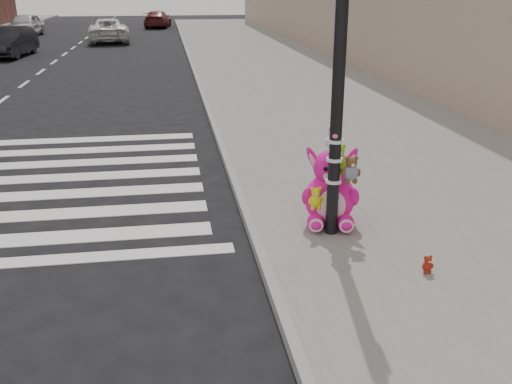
{
  "coord_description": "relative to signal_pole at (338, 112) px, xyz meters",
  "views": [
    {
      "loc": [
        0.48,
        -5.12,
        3.37
      ],
      "look_at": [
        1.57,
        1.91,
        0.75
      ],
      "focal_mm": 40.0,
      "sensor_mm": 36.0,
      "label": 1
    }
  ],
  "objects": [
    {
      "name": "car_white_near",
      "position": [
        -5.44,
        29.03,
        -1.12
      ],
      "size": [
        2.75,
        5.13,
        1.37
      ],
      "primitive_type": "imported",
      "rotation": [
        0.0,
        0.0,
        3.24
      ],
      "color": "silver",
      "rests_on": "ground"
    },
    {
      "name": "car_silver_deep",
      "position": [
        -11.21,
        34.03,
        -1.08
      ],
      "size": [
        2.01,
        4.39,
        1.46
      ],
      "primitive_type": "imported",
      "rotation": [
        0.0,
        0.0,
        -0.07
      ],
      "color": "#BAB9BE",
      "rests_on": "ground"
    },
    {
      "name": "red_teddy",
      "position": [
        0.78,
        -1.32,
        -1.56
      ],
      "size": [
        0.17,
        0.12,
        0.22
      ],
      "primitive_type": null,
      "rotation": [
        0.0,
        0.0,
        0.12
      ],
      "color": "#9F220F",
      "rests_on": "sidewalk_near"
    },
    {
      "name": "car_dark_far",
      "position": [
        -9.47,
        22.48,
        -1.1
      ],
      "size": [
        1.9,
        4.42,
        1.42
      ],
      "primitive_type": "imported",
      "rotation": [
        0.0,
        0.0,
        -0.1
      ],
      "color": "black",
      "rests_on": "ground"
    },
    {
      "name": "sidewalk_near",
      "position": [
        2.38,
        8.18,
        -1.74
      ],
      "size": [
        7.0,
        80.0,
        0.14
      ],
      "primitive_type": "cube",
      "color": "slate",
      "rests_on": "ground"
    },
    {
      "name": "ground",
      "position": [
        -2.62,
        -1.82,
        -1.81
      ],
      "size": [
        120.0,
        120.0,
        0.0
      ],
      "primitive_type": "plane",
      "color": "black",
      "rests_on": "ground"
    },
    {
      "name": "car_maroon_near",
      "position": [
        -2.62,
        40.5,
        -1.18
      ],
      "size": [
        2.28,
        4.55,
        1.27
      ],
      "primitive_type": "imported",
      "rotation": [
        0.0,
        0.0,
        3.02
      ],
      "color": "#541819",
      "rests_on": "ground"
    },
    {
      "name": "signal_pole",
      "position": [
        0.0,
        0.0,
        0.0
      ],
      "size": [
        0.66,
        0.5,
        4.0
      ],
      "color": "black",
      "rests_on": "sidewalk_near"
    },
    {
      "name": "curb_edge",
      "position": [
        -1.07,
        8.18,
        -1.74
      ],
      "size": [
        0.12,
        80.0,
        0.15
      ],
      "primitive_type": "cube",
      "color": "gray",
      "rests_on": "ground"
    },
    {
      "name": "pink_bunny",
      "position": [
        0.04,
        0.31,
        -1.21
      ],
      "size": [
        0.84,
        0.95,
        1.14
      ],
      "rotation": [
        0.0,
        0.0,
        -0.21
      ],
      "color": "#FF159F",
      "rests_on": "sidewalk_near"
    }
  ]
}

